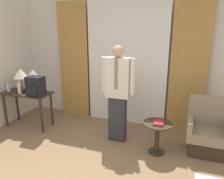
{
  "coord_description": "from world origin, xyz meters",
  "views": [
    {
      "loc": [
        1.2,
        -1.59,
        2.1
      ],
      "look_at": [
        0.02,
        1.8,
        1.03
      ],
      "focal_mm": 35.0,
      "sensor_mm": 36.0,
      "label": 1
    }
  ],
  "objects_px": {
    "person": "(118,91)",
    "book": "(159,123)",
    "bottle_near_edge": "(20,89)",
    "bottle_by_lamp": "(8,88)",
    "side_table": "(157,133)",
    "table_lamp_right": "(33,75)",
    "table_lamp_left": "(21,74)",
    "desk": "(27,99)",
    "backpack": "(35,86)",
    "armchair": "(206,133)"
  },
  "relations": [
    {
      "from": "person",
      "to": "book",
      "type": "relative_size",
      "value": 7.1
    },
    {
      "from": "bottle_near_edge",
      "to": "bottle_by_lamp",
      "type": "relative_size",
      "value": 1.29
    },
    {
      "from": "bottle_near_edge",
      "to": "bottle_by_lamp",
      "type": "height_order",
      "value": "bottle_near_edge"
    },
    {
      "from": "person",
      "to": "side_table",
      "type": "relative_size",
      "value": 3.23
    },
    {
      "from": "table_lamp_right",
      "to": "book",
      "type": "bearing_deg",
      "value": -5.11
    },
    {
      "from": "person",
      "to": "table_lamp_left",
      "type": "bearing_deg",
      "value": 179.42
    },
    {
      "from": "desk",
      "to": "bottle_by_lamp",
      "type": "bearing_deg",
      "value": -172.25
    },
    {
      "from": "bottle_by_lamp",
      "to": "side_table",
      "type": "bearing_deg",
      "value": -1.88
    },
    {
      "from": "book",
      "to": "bottle_by_lamp",
      "type": "bearing_deg",
      "value": 178.06
    },
    {
      "from": "backpack",
      "to": "person",
      "type": "bearing_deg",
      "value": 5.06
    },
    {
      "from": "backpack",
      "to": "side_table",
      "type": "relative_size",
      "value": 0.7
    },
    {
      "from": "table_lamp_left",
      "to": "armchair",
      "type": "height_order",
      "value": "table_lamp_left"
    },
    {
      "from": "book",
      "to": "person",
      "type": "bearing_deg",
      "value": 164.87
    },
    {
      "from": "table_lamp_right",
      "to": "bottle_by_lamp",
      "type": "distance_m",
      "value": 0.64
    },
    {
      "from": "table_lamp_right",
      "to": "person",
      "type": "distance_m",
      "value": 1.82
    },
    {
      "from": "person",
      "to": "table_lamp_right",
      "type": "bearing_deg",
      "value": 179.32
    },
    {
      "from": "bottle_near_edge",
      "to": "side_table",
      "type": "distance_m",
      "value": 2.82
    },
    {
      "from": "person",
      "to": "side_table",
      "type": "xyz_separation_m",
      "value": [
        0.76,
        -0.21,
        -0.6
      ]
    },
    {
      "from": "armchair",
      "to": "table_lamp_left",
      "type": "bearing_deg",
      "value": -178.88
    },
    {
      "from": "desk",
      "to": "side_table",
      "type": "height_order",
      "value": "desk"
    },
    {
      "from": "armchair",
      "to": "side_table",
      "type": "xyz_separation_m",
      "value": [
        -0.78,
        -0.3,
        0.02
      ]
    },
    {
      "from": "desk",
      "to": "backpack",
      "type": "distance_m",
      "value": 0.47
    },
    {
      "from": "bottle_by_lamp",
      "to": "person",
      "type": "distance_m",
      "value": 2.38
    },
    {
      "from": "table_lamp_left",
      "to": "book",
      "type": "bearing_deg",
      "value": -4.56
    },
    {
      "from": "table_lamp_left",
      "to": "person",
      "type": "bearing_deg",
      "value": -0.58
    },
    {
      "from": "table_lamp_left",
      "to": "bottle_near_edge",
      "type": "xyz_separation_m",
      "value": [
        0.11,
        -0.2,
        -0.26
      ]
    },
    {
      "from": "person",
      "to": "armchair",
      "type": "relative_size",
      "value": 1.86
    },
    {
      "from": "armchair",
      "to": "bottle_by_lamp",
      "type": "bearing_deg",
      "value": -177.13
    },
    {
      "from": "person",
      "to": "book",
      "type": "distance_m",
      "value": 0.9
    },
    {
      "from": "desk",
      "to": "table_lamp_left",
      "type": "distance_m",
      "value": 0.53
    },
    {
      "from": "bottle_near_edge",
      "to": "armchair",
      "type": "xyz_separation_m",
      "value": [
        3.55,
        0.27,
        -0.51
      ]
    },
    {
      "from": "table_lamp_right",
      "to": "bottle_near_edge",
      "type": "height_order",
      "value": "table_lamp_right"
    },
    {
      "from": "side_table",
      "to": "armchair",
      "type": "bearing_deg",
      "value": 21.08
    },
    {
      "from": "table_lamp_right",
      "to": "armchair",
      "type": "height_order",
      "value": "table_lamp_right"
    },
    {
      "from": "table_lamp_left",
      "to": "book",
      "type": "height_order",
      "value": "table_lamp_left"
    },
    {
      "from": "bottle_by_lamp",
      "to": "book",
      "type": "bearing_deg",
      "value": -1.94
    },
    {
      "from": "table_lamp_left",
      "to": "bottle_by_lamp",
      "type": "xyz_separation_m",
      "value": [
        -0.25,
        -0.12,
        -0.28
      ]
    },
    {
      "from": "desk",
      "to": "armchair",
      "type": "bearing_deg",
      "value": 2.31
    },
    {
      "from": "table_lamp_right",
      "to": "armchair",
      "type": "relative_size",
      "value": 0.51
    },
    {
      "from": "table_lamp_right",
      "to": "bottle_near_edge",
      "type": "bearing_deg",
      "value": -136.07
    },
    {
      "from": "armchair",
      "to": "backpack",
      "type": "bearing_deg",
      "value": -175.71
    },
    {
      "from": "armchair",
      "to": "side_table",
      "type": "relative_size",
      "value": 1.73
    },
    {
      "from": "bottle_near_edge",
      "to": "book",
      "type": "bearing_deg",
      "value": -0.71
    },
    {
      "from": "table_lamp_left",
      "to": "armchair",
      "type": "bearing_deg",
      "value": 1.12
    },
    {
      "from": "person",
      "to": "book",
      "type": "height_order",
      "value": "person"
    },
    {
      "from": "backpack",
      "to": "armchair",
      "type": "distance_m",
      "value": 3.25
    },
    {
      "from": "table_lamp_left",
      "to": "bottle_near_edge",
      "type": "height_order",
      "value": "table_lamp_left"
    },
    {
      "from": "desk",
      "to": "table_lamp_right",
      "type": "height_order",
      "value": "table_lamp_right"
    },
    {
      "from": "table_lamp_right",
      "to": "bottle_by_lamp",
      "type": "relative_size",
      "value": 2.46
    },
    {
      "from": "table_lamp_right",
      "to": "book",
      "type": "relative_size",
      "value": 1.93
    }
  ]
}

